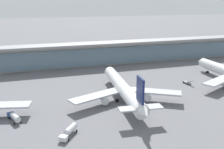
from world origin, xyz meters
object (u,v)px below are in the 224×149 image
Objects in this scene: airliner_centre_stand at (123,89)px; service_truck_on_taxiway_grey at (187,82)px; service_truck_mid_apron_white at (69,131)px; service_truck_near_nose_blue at (14,117)px.

service_truck_on_taxiway_grey is (39.36, 11.03, -4.43)m from airliner_centre_stand.
service_truck_mid_apron_white is at bearing -152.37° from service_truck_on_taxiway_grey.
service_truck_on_taxiway_grey is at bearing 27.63° from service_truck_mid_apron_white.
airliner_centre_stand is at bearing 41.28° from service_truck_mid_apron_white.
service_truck_mid_apron_white is 1.19× the size of service_truck_on_taxiway_grey.
service_truck_near_nose_blue is 23.65m from service_truck_mid_apron_white.
service_truck_near_nose_blue and service_truck_mid_apron_white have the same top height.
airliner_centre_stand reaches higher than service_truck_on_taxiway_grey.
service_truck_mid_apron_white is (-26.99, -23.69, -3.53)m from airliner_centre_stand.
service_truck_mid_apron_white is at bearing -138.72° from airliner_centre_stand.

